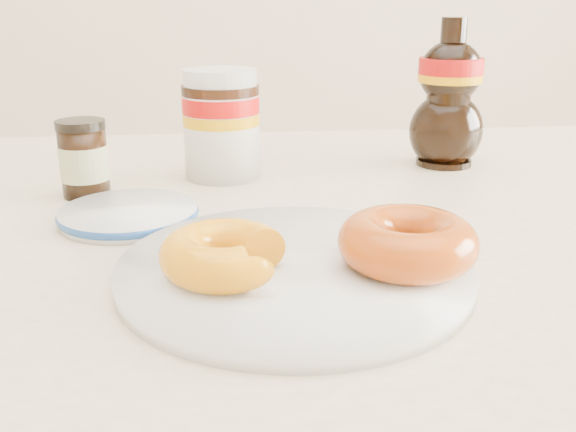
{
  "coord_description": "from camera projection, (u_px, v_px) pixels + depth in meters",
  "views": [
    {
      "loc": [
        -0.13,
        -0.5,
        0.96
      ],
      "look_at": [
        -0.08,
        0.02,
        0.79
      ],
      "focal_mm": 40.0,
      "sensor_mm": 36.0,
      "label": 1
    }
  ],
  "objects": [
    {
      "name": "donut_whole",
      "position": [
        407.0,
        242.0,
        0.49
      ],
      "size": [
        0.13,
        0.13,
        0.04
      ],
      "primitive_type": "torus",
      "rotation": [
        0.0,
        0.0,
        0.24
      ],
      "color": "#AB390B",
      "rests_on": "plate"
    },
    {
      "name": "donut_bitten",
      "position": [
        224.0,
        254.0,
        0.48
      ],
      "size": [
        0.12,
        0.12,
        0.03
      ],
      "primitive_type": "torus",
      "rotation": [
        0.0,
        0.0,
        0.27
      ],
      "color": "orange",
      "rests_on": "plate"
    },
    {
      "name": "dining_table",
      "position": [
        358.0,
        295.0,
        0.67
      ],
      "size": [
        1.4,
        0.9,
        0.75
      ],
      "color": "beige",
      "rests_on": "ground"
    },
    {
      "name": "dark_jar",
      "position": [
        84.0,
        159.0,
        0.71
      ],
      "size": [
        0.05,
        0.05,
        0.09
      ],
      "rotation": [
        0.0,
        0.0,
        -0.14
      ],
      "color": "black",
      "rests_on": "dining_table"
    },
    {
      "name": "blue_rim_saucer",
      "position": [
        129.0,
        214.0,
        0.64
      ],
      "size": [
        0.14,
        0.14,
        0.01
      ],
      "color": "white",
      "rests_on": "dining_table"
    },
    {
      "name": "nutella_jar",
      "position": [
        221.0,
        120.0,
        0.78
      ],
      "size": [
        0.09,
        0.09,
        0.13
      ],
      "rotation": [
        0.0,
        0.0,
        0.09
      ],
      "color": "white",
      "rests_on": "dining_table"
    },
    {
      "name": "plate",
      "position": [
        294.0,
        269.0,
        0.51
      ],
      "size": [
        0.28,
        0.28,
        0.01
      ],
      "color": "white",
      "rests_on": "dining_table"
    },
    {
      "name": "syrup_bottle",
      "position": [
        449.0,
        94.0,
        0.83
      ],
      "size": [
        0.11,
        0.1,
        0.19
      ],
      "primitive_type": null,
      "rotation": [
        0.0,
        0.0,
        -0.16
      ],
      "color": "black",
      "rests_on": "dining_table"
    }
  ]
}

